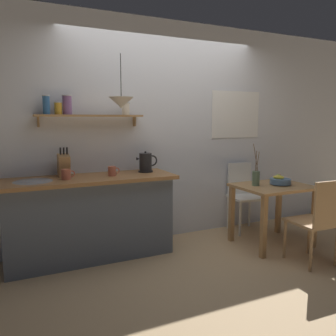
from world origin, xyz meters
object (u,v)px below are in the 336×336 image
at_px(fruit_bowl, 280,181).
at_px(knife_block, 64,165).
at_px(dining_table, 273,196).
at_px(dining_chair_near, 318,218).
at_px(dining_chair_far, 243,193).
at_px(twig_vase, 256,178).
at_px(electric_kettle, 146,163).
at_px(coffee_mug_spare, 112,171).
at_px(pendant_lamp, 121,102).
at_px(coffee_mug_by_sink, 66,174).

distance_m(fruit_bowl, knife_block, 2.51).
bearing_deg(dining_table, dining_chair_near, -90.15).
distance_m(dining_chair_far, twig_vase, 0.66).
relative_size(dining_chair_near, fruit_bowl, 3.73).
xyz_separation_m(dining_table, electric_kettle, (-1.40, 0.57, 0.41)).
distance_m(dining_table, coffee_mug_spare, 1.93).
xyz_separation_m(dining_chair_near, knife_block, (-2.31, 1.32, 0.52)).
height_order(twig_vase, coffee_mug_spare, twig_vase).
xyz_separation_m(fruit_bowl, coffee_mug_spare, (-1.92, 0.48, 0.17)).
height_order(dining_chair_far, coffee_mug_spare, coffee_mug_spare).
relative_size(electric_kettle, pendant_lamp, 0.46).
bearing_deg(knife_block, dining_chair_far, -1.12).
height_order(dining_chair_far, knife_block, knife_block).
distance_m(twig_vase, electric_kettle, 1.31).
distance_m(dining_table, dining_chair_far, 0.61).
bearing_deg(twig_vase, dining_chair_near, -74.64).
relative_size(dining_table, dining_chair_far, 0.94).
height_order(dining_chair_near, dining_chair_far, dining_chair_far).
xyz_separation_m(twig_vase, coffee_mug_by_sink, (-2.12, 0.38, 0.13)).
bearing_deg(dining_chair_near, knife_block, 150.22).
height_order(dining_chair_near, coffee_mug_by_sink, coffee_mug_by_sink).
xyz_separation_m(dining_table, knife_block, (-2.31, 0.65, 0.43)).
bearing_deg(dining_chair_far, electric_kettle, -178.56).
height_order(electric_kettle, coffee_mug_by_sink, electric_kettle).
relative_size(dining_table, coffee_mug_by_sink, 6.25).
relative_size(dining_table, electric_kettle, 3.34).
relative_size(dining_chair_near, coffee_mug_spare, 7.10).
distance_m(dining_table, knife_block, 2.44).
relative_size(electric_kettle, knife_block, 0.81).
height_order(dining_chair_near, twig_vase, twig_vase).
bearing_deg(knife_block, coffee_mug_by_sink, -91.64).
relative_size(dining_chair_near, knife_block, 2.87).
bearing_deg(knife_block, pendant_lamp, -25.50).
bearing_deg(knife_block, twig_vase, -15.44).
relative_size(dining_chair_far, pendant_lamp, 1.65).
relative_size(dining_chair_far, knife_block, 2.88).
relative_size(coffee_mug_by_sink, pendant_lamp, 0.25).
distance_m(dining_chair_near, fruit_bowl, 0.72).
height_order(twig_vase, pendant_lamp, pendant_lamp).
xyz_separation_m(dining_table, dining_chair_far, (0.02, 0.61, -0.08)).
height_order(dining_table, dining_chair_far, dining_chair_far).
distance_m(dining_chair_near, twig_vase, 0.83).
height_order(fruit_bowl, coffee_mug_by_sink, coffee_mug_by_sink).
xyz_separation_m(dining_chair_far, twig_vase, (-0.23, -0.54, 0.31)).
bearing_deg(twig_vase, electric_kettle, 157.34).
relative_size(dining_chair_near, pendant_lamp, 1.65).
bearing_deg(fruit_bowl, knife_block, 164.45).
bearing_deg(coffee_mug_spare, pendant_lamp, -43.41).
xyz_separation_m(dining_chair_far, knife_block, (-2.34, 0.05, 0.51)).
bearing_deg(fruit_bowl, dining_chair_far, 95.79).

